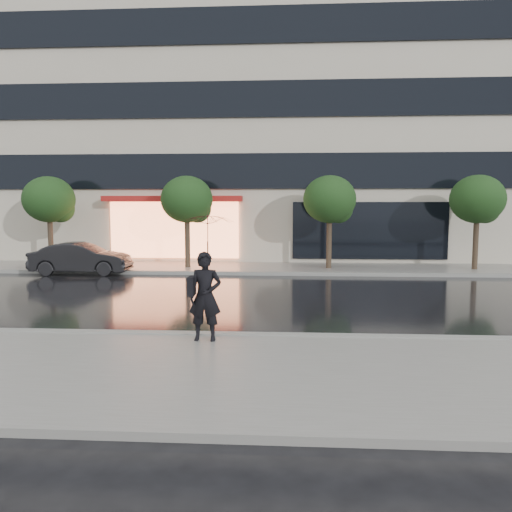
{
  "coord_description": "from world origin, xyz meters",
  "views": [
    {
      "loc": [
        1.21,
        -10.98,
        2.76
      ],
      "look_at": [
        0.4,
        2.27,
        1.4
      ],
      "focal_mm": 35.0,
      "sensor_mm": 36.0,
      "label": 1
    }
  ],
  "objects": [
    {
      "name": "ground",
      "position": [
        0.0,
        0.0,
        0.0
      ],
      "size": [
        120.0,
        120.0,
        0.0
      ],
      "primitive_type": "plane",
      "color": "black",
      "rests_on": "ground"
    },
    {
      "name": "sidewalk_near",
      "position": [
        0.0,
        -3.25,
        0.06
      ],
      "size": [
        60.0,
        4.5,
        0.12
      ],
      "primitive_type": "cube",
      "color": "slate",
      "rests_on": "ground"
    },
    {
      "name": "sidewalk_far",
      "position": [
        0.0,
        10.25,
        0.06
      ],
      "size": [
        60.0,
        3.5,
        0.12
      ],
      "primitive_type": "cube",
      "color": "slate",
      "rests_on": "ground"
    },
    {
      "name": "curb_near",
      "position": [
        0.0,
        -1.0,
        0.07
      ],
      "size": [
        60.0,
        0.25,
        0.14
      ],
      "primitive_type": "cube",
      "color": "gray",
      "rests_on": "ground"
    },
    {
      "name": "curb_far",
      "position": [
        0.0,
        8.5,
        0.07
      ],
      "size": [
        60.0,
        0.25,
        0.14
      ],
      "primitive_type": "cube",
      "color": "gray",
      "rests_on": "ground"
    },
    {
      "name": "office_building",
      "position": [
        -0.0,
        17.97,
        9.0
      ],
      "size": [
        30.0,
        12.76,
        18.0
      ],
      "color": "#BFB5A2",
      "rests_on": "ground"
    },
    {
      "name": "tree_far_west",
      "position": [
        -8.94,
        10.03,
        2.92
      ],
      "size": [
        2.2,
        2.2,
        3.99
      ],
      "color": "#33261C",
      "rests_on": "ground"
    },
    {
      "name": "tree_mid_west",
      "position": [
        -2.94,
        10.03,
        2.92
      ],
      "size": [
        2.2,
        2.2,
        3.99
      ],
      "color": "#33261C",
      "rests_on": "ground"
    },
    {
      "name": "tree_mid_east",
      "position": [
        3.06,
        10.03,
        2.92
      ],
      "size": [
        2.2,
        2.2,
        3.99
      ],
      "color": "#33261C",
      "rests_on": "ground"
    },
    {
      "name": "tree_far_east",
      "position": [
        9.06,
        10.03,
        2.92
      ],
      "size": [
        2.2,
        2.2,
        3.99
      ],
      "color": "#33261C",
      "rests_on": "ground"
    },
    {
      "name": "parked_car",
      "position": [
        -6.95,
        8.3,
        0.64
      ],
      "size": [
        3.93,
        1.53,
        1.27
      ],
      "primitive_type": "imported",
      "rotation": [
        0.0,
        0.0,
        1.62
      ],
      "color": "black",
      "rests_on": "ground"
    },
    {
      "name": "pedestrian_with_umbrella",
      "position": [
        -0.32,
        -1.5,
        1.76
      ],
      "size": [
        1.02,
        1.04,
        2.49
      ],
      "rotation": [
        0.0,
        0.0,
        -0.01
      ],
      "color": "black",
      "rests_on": "sidewalk_near"
    }
  ]
}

